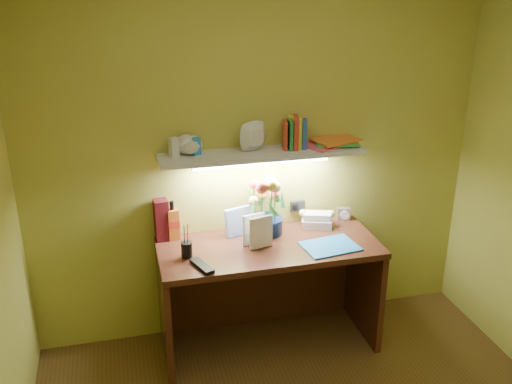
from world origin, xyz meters
TOP-DOWN VIEW (x-y plane):
  - desk at (0.00, 1.20)m, footprint 1.40×0.60m
  - flower_bouquet at (0.03, 1.37)m, footprint 0.26×0.26m
  - telephone at (0.38, 1.39)m, footprint 0.24×0.20m
  - desk_clock at (0.60, 1.45)m, footprint 0.10×0.06m
  - whisky_bottle at (-0.58, 1.44)m, footprint 0.08×0.08m
  - whisky_box at (-0.65, 1.44)m, footprint 0.10×0.10m
  - pen_cup at (-0.53, 1.17)m, footprint 0.08×0.08m
  - art_card at (-0.15, 1.40)m, footprint 0.19×0.09m
  - tv_remote at (-0.46, 1.01)m, footprint 0.12×0.21m
  - blue_folder at (0.36, 1.08)m, footprint 0.37×0.29m
  - desk_book_a at (-0.14, 1.16)m, footprint 0.16×0.04m
  - desk_book_b at (-0.17, 1.22)m, footprint 0.15×0.05m
  - wall_shelf at (0.01, 1.38)m, footprint 1.31×0.37m

SIDE VIEW (x-z plane):
  - desk at x=0.00m, z-range 0.00..0.75m
  - blue_folder at x=0.36m, z-range 0.75..0.76m
  - tv_remote at x=-0.46m, z-range 0.75..0.77m
  - desk_clock at x=0.60m, z-range 0.75..0.84m
  - telephone at x=0.38m, z-range 0.75..0.87m
  - pen_cup at x=-0.53m, z-range 0.75..0.92m
  - art_card at x=-0.15m, z-range 0.75..0.93m
  - desk_book_b at x=-0.17m, z-range 0.75..0.96m
  - desk_book_a at x=-0.14m, z-range 0.75..0.96m
  - whisky_bottle at x=-0.58m, z-range 0.75..1.01m
  - whisky_box at x=-0.65m, z-range 0.75..1.02m
  - flower_bouquet at x=0.03m, z-range 0.75..1.13m
  - wall_shelf at x=0.01m, z-range 1.22..1.45m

